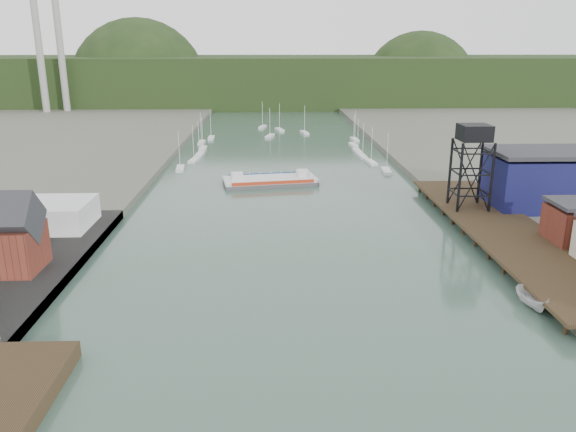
{
  "coord_description": "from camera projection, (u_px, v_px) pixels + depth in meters",
  "views": [
    {
      "loc": [
        -3.36,
        -45.57,
        32.28
      ],
      "look_at": [
        -0.27,
        47.13,
        4.0
      ],
      "focal_mm": 35.0,
      "sensor_mm": 36.0,
      "label": 1
    }
  ],
  "objects": [
    {
      "name": "ground",
      "position": [
        307.0,
        401.0,
        53.08
      ],
      "size": [
        600.0,
        600.0,
        0.0
      ],
      "primitive_type": "plane",
      "color": "#314D41",
      "rests_on": "ground"
    },
    {
      "name": "lift_tower",
      "position": [
        474.0,
        138.0,
        105.08
      ],
      "size": [
        6.5,
        6.5,
        16.0
      ],
      "color": "black",
      "rests_on": "east_pier"
    },
    {
      "name": "east_pier",
      "position": [
        504.0,
        229.0,
        96.73
      ],
      "size": [
        14.0,
        70.0,
        2.45
      ],
      "color": "black",
      "rests_on": "ground"
    },
    {
      "name": "motorboat",
      "position": [
        532.0,
        300.0,
        71.56
      ],
      "size": [
        3.08,
        6.33,
        2.35
      ],
      "primitive_type": "imported",
      "rotation": [
        0.0,
        0.0,
        0.13
      ],
      "color": "silver",
      "rests_on": "ground"
    },
    {
      "name": "marina_sailboats",
      "position": [
        280.0,
        146.0,
        185.36
      ],
      "size": [
        57.71,
        92.65,
        0.9
      ],
      "color": "silver",
      "rests_on": "ground"
    },
    {
      "name": "distant_hills",
      "position": [
        268.0,
        83.0,
        338.02
      ],
      "size": [
        500.0,
        120.0,
        80.0
      ],
      "color": "black",
      "rests_on": "ground"
    },
    {
      "name": "white_shed",
      "position": [
        39.0,
        214.0,
        98.36
      ],
      "size": [
        18.0,
        12.0,
        4.5
      ],
      "primitive_type": "cube",
      "color": "silver",
      "rests_on": "west_quay"
    },
    {
      "name": "chain_ferry",
      "position": [
        270.0,
        181.0,
        135.7
      ],
      "size": [
        23.46,
        12.53,
        3.21
      ],
      "rotation": [
        0.0,
        0.0,
        0.17
      ],
      "color": "#4C4B4E",
      "rests_on": "ground"
    },
    {
      "name": "blue_shed",
      "position": [
        542.0,
        179.0,
        109.97
      ],
      "size": [
        20.5,
        14.5,
        11.3
      ],
      "color": "#0E0E3E",
      "rests_on": "east_land"
    },
    {
      "name": "smokestacks",
      "position": [
        50.0,
        50.0,
        263.23
      ],
      "size": [
        11.2,
        8.2,
        60.0
      ],
      "color": "#999A95",
      "rests_on": "ground"
    }
  ]
}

